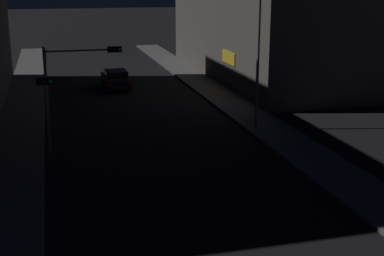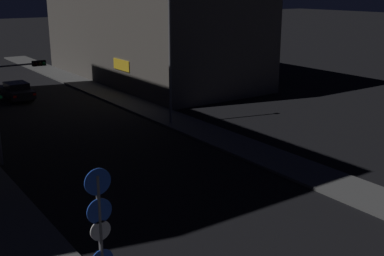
% 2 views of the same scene
% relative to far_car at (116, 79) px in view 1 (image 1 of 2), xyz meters
% --- Properties ---
extents(sidewalk_left, '(2.60, 67.55, 0.15)m').
position_rel_far_car_xyz_m(sidewalk_left, '(-6.57, -8.75, -0.66)').
color(sidewalk_left, '#4C4C4C').
rests_on(sidewalk_left, ground_plane).
extents(sidewalk_right, '(2.60, 67.55, 0.15)m').
position_rel_far_car_xyz_m(sidewalk_right, '(6.82, -8.75, -0.66)').
color(sidewalk_right, '#4C4C4C').
rests_on(sidewalk_right, ground_plane).
extents(far_car, '(1.86, 4.47, 1.42)m').
position_rel_far_car_xyz_m(far_car, '(0.00, 0.00, 0.00)').
color(far_car, black).
rests_on(far_car, ground_plane).
extents(traffic_light_overhead, '(4.34, 0.42, 4.53)m').
position_rel_far_car_xyz_m(traffic_light_overhead, '(-3.24, -10.07, 2.61)').
color(traffic_light_overhead, slate).
rests_on(traffic_light_overhead, ground_plane).
extents(traffic_light_left_kerb, '(0.80, 0.42, 3.78)m').
position_rel_far_car_xyz_m(traffic_light_left_kerb, '(-5.02, -14.87, 1.97)').
color(traffic_light_left_kerb, slate).
rests_on(traffic_light_left_kerb, ground_plane).
extents(street_lamp_far_block, '(0.36, 0.36, 8.41)m').
position_rel_far_car_xyz_m(street_lamp_far_block, '(6.16, -13.42, 4.24)').
color(street_lamp_far_block, slate).
rests_on(street_lamp_far_block, sidewalk_right).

